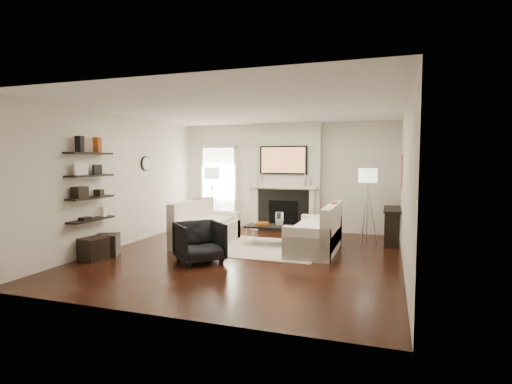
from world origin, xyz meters
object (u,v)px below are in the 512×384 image
(armchair, at_px, (200,240))
(lamp_left_shade, at_px, (212,173))
(loveseat_right_base, at_px, (314,240))
(coffee_table, at_px, (272,226))
(lamp_right_shade, at_px, (368,175))
(ottoman_near, at_px, (107,245))
(loveseat_left_base, at_px, (207,234))

(armchair, relative_size, lamp_left_shade, 1.94)
(loveseat_right_base, distance_m, coffee_table, 0.98)
(loveseat_right_base, relative_size, armchair, 2.32)
(coffee_table, height_order, lamp_right_shade, lamp_right_shade)
(coffee_table, height_order, ottoman_near, coffee_table)
(ottoman_near, bearing_deg, loveseat_left_base, 48.86)
(loveseat_left_base, height_order, ottoman_near, loveseat_left_base)
(lamp_left_shade, bearing_deg, armchair, -68.85)
(coffee_table, bearing_deg, loveseat_right_base, -14.49)
(ottoman_near, bearing_deg, loveseat_right_base, 23.83)
(coffee_table, height_order, lamp_left_shade, lamp_left_shade)
(loveseat_left_base, height_order, armchair, armchair)
(loveseat_right_base, distance_m, ottoman_near, 3.94)
(ottoman_near, bearing_deg, lamp_right_shade, 32.60)
(lamp_right_shade, height_order, ottoman_near, lamp_right_shade)
(coffee_table, distance_m, armchair, 1.90)
(loveseat_left_base, bearing_deg, ottoman_near, -131.14)
(lamp_right_shade, distance_m, ottoman_near, 5.51)
(loveseat_right_base, bearing_deg, coffee_table, 165.51)
(loveseat_right_base, bearing_deg, lamp_left_shade, 150.08)
(armchair, bearing_deg, loveseat_left_base, 64.94)
(loveseat_right_base, height_order, ottoman_near, loveseat_right_base)
(lamp_right_shade, bearing_deg, loveseat_right_base, -125.16)
(coffee_table, bearing_deg, loveseat_left_base, -166.64)
(coffee_table, height_order, armchair, armchair)
(loveseat_left_base, height_order, coffee_table, same)
(armchair, relative_size, ottoman_near, 1.94)
(loveseat_right_base, height_order, armchair, armchair)
(ottoman_near, bearing_deg, lamp_left_shade, 79.39)
(loveseat_left_base, relative_size, lamp_right_shade, 4.50)
(lamp_left_shade, xyz_separation_m, lamp_right_shade, (3.90, -0.42, 0.00))
(loveseat_left_base, relative_size, armchair, 2.32)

